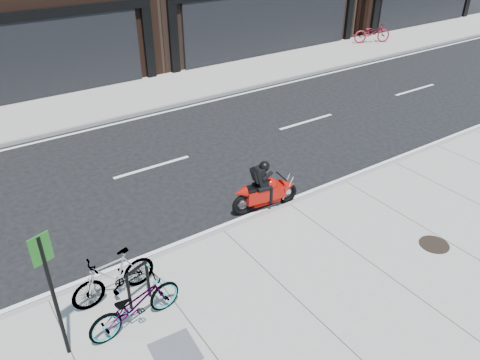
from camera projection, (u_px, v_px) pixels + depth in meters
ground at (184, 197)px, 12.42m from camera, size 120.00×120.00×0.00m
sidewalk_near at (309, 313)px, 8.82m from camera, size 60.00×6.00×0.13m
sidewalk_far at (89, 105)px, 17.93m from camera, size 60.00×3.50×0.13m
bike_rack at (138, 283)px, 8.69m from camera, size 0.51×0.22×0.89m
bicycle_front at (135, 304)px, 8.29m from camera, size 1.86×0.83×0.94m
bicycle_rear at (113, 276)px, 8.87m from camera, size 1.71×0.59×1.01m
motorcycle at (268, 189)px, 11.74m from camera, size 1.83×0.62×1.37m
bicycle_far at (372, 33)px, 25.53m from camera, size 2.18×1.44×1.08m
manhole_cover at (434, 244)px, 10.49m from camera, size 0.81×0.81×0.02m
utility_grate at (175, 352)px, 7.98m from camera, size 0.80×0.80×0.02m
sign_post at (51, 287)px, 7.23m from camera, size 0.32×0.13×2.48m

